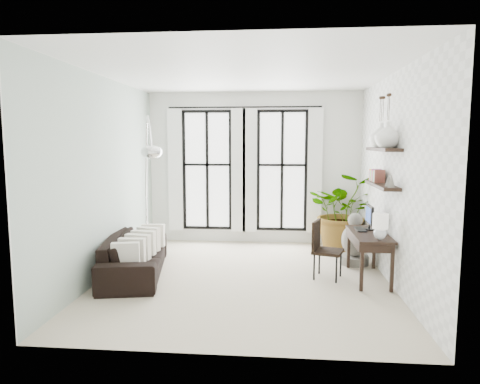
# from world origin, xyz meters

# --- Properties ---
(floor) EXTENTS (5.00, 5.00, 0.00)m
(floor) POSITION_xyz_m (0.00, 0.00, 0.00)
(floor) COLOR beige
(floor) RESTS_ON ground
(ceiling) EXTENTS (5.00, 5.00, 0.00)m
(ceiling) POSITION_xyz_m (0.00, 0.00, 3.20)
(ceiling) COLOR white
(ceiling) RESTS_ON wall_back
(wall_left) EXTENTS (0.00, 5.00, 5.00)m
(wall_left) POSITION_xyz_m (-2.25, 0.00, 1.60)
(wall_left) COLOR #A5B8AB
(wall_left) RESTS_ON floor
(wall_right) EXTENTS (0.00, 5.00, 5.00)m
(wall_right) POSITION_xyz_m (2.25, 0.00, 1.60)
(wall_right) COLOR white
(wall_right) RESTS_ON floor
(wall_back) EXTENTS (4.50, 0.00, 4.50)m
(wall_back) POSITION_xyz_m (0.00, 2.50, 1.60)
(wall_back) COLOR white
(wall_back) RESTS_ON floor
(windows) EXTENTS (3.26, 0.13, 2.65)m
(windows) POSITION_xyz_m (-0.20, 2.43, 1.56)
(windows) COLOR white
(windows) RESTS_ON wall_back
(wall_shelves) EXTENTS (0.25, 1.30, 0.60)m
(wall_shelves) POSITION_xyz_m (2.11, 0.14, 1.73)
(wall_shelves) COLOR black
(wall_shelves) RESTS_ON wall_right
(sofa) EXTENTS (1.25, 2.33, 0.64)m
(sofa) POSITION_xyz_m (-1.80, 0.03, 0.32)
(sofa) COLOR black
(sofa) RESTS_ON floor
(throw_pillows) EXTENTS (0.40, 1.52, 0.40)m
(throw_pillows) POSITION_xyz_m (-1.70, 0.03, 0.50)
(throw_pillows) COLOR beige
(throw_pillows) RESTS_ON sofa
(plant) EXTENTS (1.44, 1.25, 1.56)m
(plant) POSITION_xyz_m (1.84, 1.99, 0.78)
(plant) COLOR #2D7228
(plant) RESTS_ON floor
(desk) EXTENTS (0.53, 1.26, 1.14)m
(desk) POSITION_xyz_m (1.95, 0.05, 0.70)
(desk) COLOR black
(desk) RESTS_ON floor
(desk_chair) EXTENTS (0.55, 0.55, 0.92)m
(desk_chair) POSITION_xyz_m (1.24, 0.13, 0.52)
(desk_chair) COLOR black
(desk_chair) RESTS_ON floor
(arc_lamp) EXTENTS (0.77, 1.28, 2.60)m
(arc_lamp) POSITION_xyz_m (-1.70, 0.52, 1.98)
(arc_lamp) COLOR silver
(arc_lamp) RESTS_ON floor
(buddha) EXTENTS (0.51, 0.51, 0.92)m
(buddha) POSITION_xyz_m (1.88, 0.95, 0.39)
(buddha) COLOR slate
(buddha) RESTS_ON floor
(vase_a) EXTENTS (0.37, 0.37, 0.38)m
(vase_a) POSITION_xyz_m (2.11, -0.15, 2.27)
(vase_a) COLOR white
(vase_a) RESTS_ON shelf_upper
(vase_b) EXTENTS (0.37, 0.37, 0.38)m
(vase_b) POSITION_xyz_m (2.11, 0.25, 2.27)
(vase_b) COLOR white
(vase_b) RESTS_ON shelf_upper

